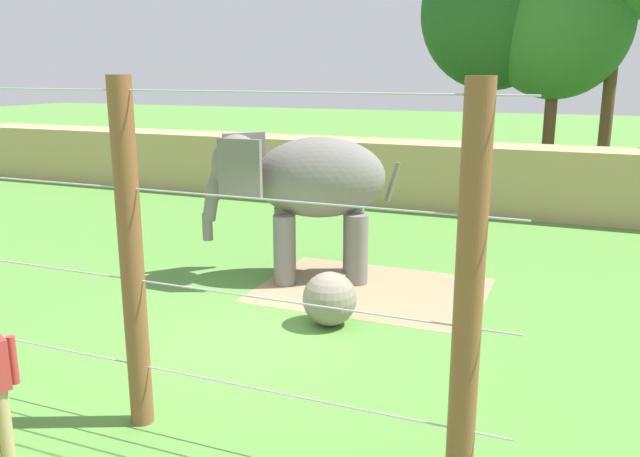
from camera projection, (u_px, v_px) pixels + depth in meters
ground_plane at (246, 337)px, 10.42m from camera, size 120.00×120.00×0.00m
dirt_patch at (372, 290)px, 12.66m from camera, size 4.30×3.21×0.01m
embankment_wall at (417, 174)px, 20.29m from camera, size 36.00×1.80×2.01m
elephant at (305, 184)px, 12.95m from camera, size 3.70×2.56×2.95m
enrichment_ball at (330, 299)px, 10.84m from camera, size 0.91×0.91×0.91m
cable_fence at (128, 258)px, 7.45m from camera, size 8.78×0.27×4.12m
tree_far_left at (494, 13)px, 24.13m from camera, size 5.43×5.43×9.12m
tree_left_of_centre at (558, 22)px, 23.24m from camera, size 5.20×5.20×8.58m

